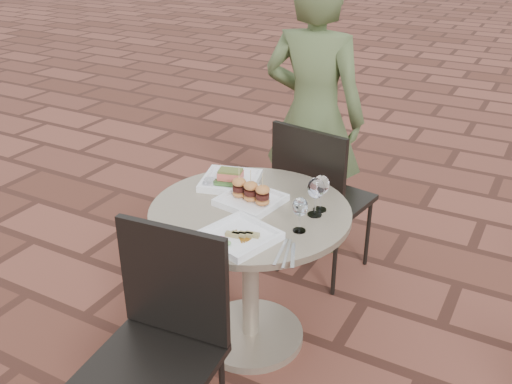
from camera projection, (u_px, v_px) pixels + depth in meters
The scene contains 13 objects.
ground at pixel (261, 321), 2.96m from camera, with size 60.00×60.00×0.00m, color brown.
cafe_table at pixel (250, 256), 2.64m from camera, with size 0.90×0.90×0.73m.
chair_far at pixel (317, 190), 3.10m from camera, with size 0.50×0.50×0.93m.
chair_near at pixel (161, 331), 2.07m from camera, with size 0.48×0.48×0.93m.
diner at pixel (313, 117), 3.32m from camera, with size 0.61×0.40×1.67m, color #495931.
plate_salmon at pixel (230, 180), 2.75m from camera, with size 0.33×0.33×0.07m.
plate_sliders at pixel (251, 196), 2.56m from camera, with size 0.29×0.29×0.16m.
plate_tuna at pixel (239, 236), 2.29m from camera, with size 0.33×0.33×0.03m.
wine_glass_right at pixel (300, 208), 2.31m from camera, with size 0.07×0.07×0.15m.
wine_glass_mid at pixel (321, 186), 2.47m from camera, with size 0.07×0.07×0.17m.
wine_glass_far at pixel (316, 189), 2.42m from camera, with size 0.08×0.08×0.18m.
steel_ramekin at pixel (210, 183), 2.72m from camera, with size 0.05×0.05×0.04m, color silver.
cutlery_set at pixel (287, 253), 2.20m from camera, with size 0.09×0.21×0.00m, color silver, non-canonical shape.
Camera 1 is at (1.11, -2.08, 1.92)m, focal length 40.00 mm.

